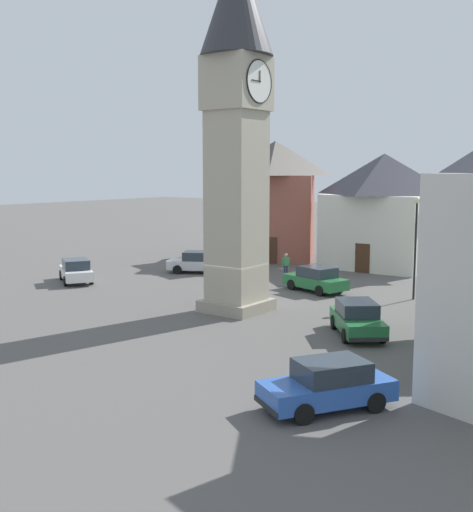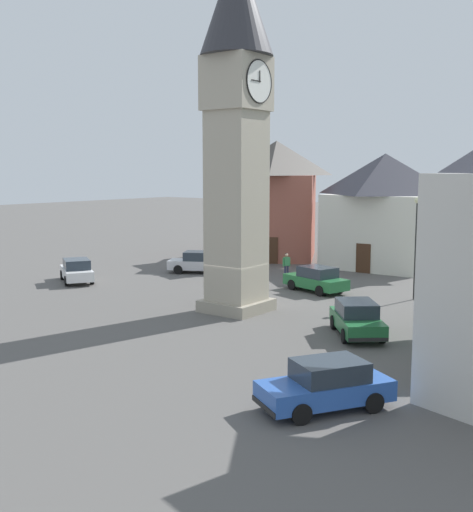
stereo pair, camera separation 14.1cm
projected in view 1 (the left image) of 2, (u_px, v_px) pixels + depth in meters
The scene contains 11 objects.
ground_plane at pixel (237, 311), 33.06m from camera, with size 200.00×200.00×0.00m, color #565451.
clock_tower at pixel (237, 101), 31.60m from camera, with size 3.67×3.67×18.44m.
car_blue_kerb at pixel (76, 271), 41.41m from camera, with size 3.60×4.40×1.53m.
car_silver_kerb at pixel (197, 262), 45.20m from camera, with size 3.45×4.43×1.53m.
car_red_corner at pixel (357, 319), 28.07m from camera, with size 4.25×3.93×1.53m.
car_white_side at pixel (328, 385), 19.42m from camera, with size 4.40×3.58×1.53m.
car_black_far at pixel (316, 279), 38.21m from camera, with size 2.78×4.44×1.53m.
pedestrian at pixel (286, 263), 43.15m from camera, with size 0.48×0.38×1.69m.
building_shop_left at pixel (383, 210), 47.37m from camera, with size 7.16×7.94×8.51m.
building_terrace_right at pixel (275, 198), 52.72m from camera, with size 10.18×9.58×9.69m.
lamp_post at pixel (416, 233), 35.46m from camera, with size 0.36×0.36×5.82m.
Camera 1 is at (25.83, 19.50, 7.32)m, focal length 44.40 mm.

